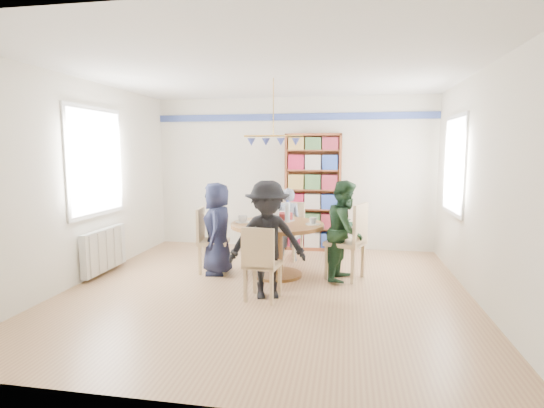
% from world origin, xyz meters
% --- Properties ---
extents(ground, '(5.00, 5.00, 0.00)m').
position_xyz_m(ground, '(0.00, 0.00, 0.00)').
color(ground, tan).
extents(room_shell, '(5.00, 5.00, 5.00)m').
position_xyz_m(room_shell, '(-0.26, 0.87, 1.65)').
color(room_shell, white).
rests_on(room_shell, ground).
extents(radiator, '(0.12, 1.00, 0.60)m').
position_xyz_m(radiator, '(-2.42, 0.30, 0.35)').
color(radiator, silver).
rests_on(radiator, ground).
extents(dining_table, '(1.30, 1.30, 0.75)m').
position_xyz_m(dining_table, '(0.03, 0.63, 0.56)').
color(dining_table, brown).
rests_on(dining_table, ground).
extents(chair_left, '(0.46, 0.46, 0.94)m').
position_xyz_m(chair_left, '(-0.99, 0.66, 0.52)').
color(chair_left, tan).
rests_on(chair_left, ground).
extents(chair_right, '(0.61, 0.61, 1.05)m').
position_xyz_m(chair_right, '(1.06, 0.65, 0.58)').
color(chair_right, tan).
rests_on(chair_right, ground).
extents(chair_far, '(0.50, 0.50, 0.92)m').
position_xyz_m(chair_far, '(0.08, 1.67, 0.51)').
color(chair_far, tan).
rests_on(chair_far, ground).
extents(chair_near, '(0.44, 0.44, 0.89)m').
position_xyz_m(chair_near, '(0.01, -0.41, 0.49)').
color(chair_near, tan).
rests_on(chair_near, ground).
extents(person_left, '(0.55, 0.72, 1.31)m').
position_xyz_m(person_left, '(-0.83, 0.60, 0.66)').
color(person_left, '#161A31').
rests_on(person_left, ground).
extents(person_right, '(0.66, 0.77, 1.36)m').
position_xyz_m(person_right, '(0.97, 0.64, 0.68)').
color(person_right, '#18311D').
rests_on(person_right, ground).
extents(person_far, '(0.45, 0.31, 1.17)m').
position_xyz_m(person_far, '(0.06, 1.50, 0.59)').
color(person_far, gray).
rests_on(person_far, ground).
extents(person_near, '(1.02, 0.75, 1.41)m').
position_xyz_m(person_near, '(0.06, -0.26, 0.70)').
color(person_near, black).
rests_on(person_near, ground).
extents(bookshelf, '(0.98, 0.29, 2.05)m').
position_xyz_m(bookshelf, '(0.39, 2.34, 1.01)').
color(bookshelf, brown).
rests_on(bookshelf, ground).
extents(tableware, '(1.20, 1.20, 0.31)m').
position_xyz_m(tableware, '(0.01, 0.66, 0.82)').
color(tableware, white).
rests_on(tableware, dining_table).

